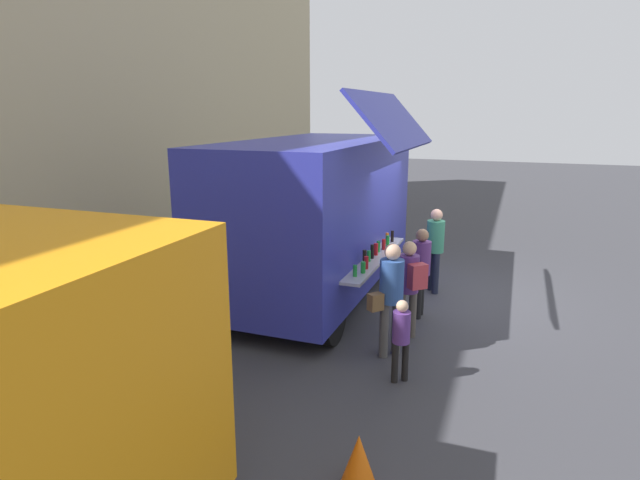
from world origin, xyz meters
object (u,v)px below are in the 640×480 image
object	(u,v)px
customer_extra_browsing	(435,243)
child_near_queue	(401,334)
customer_front_ordering	(421,265)
customer_mid_with_backpack	(410,281)
trash_bin	(294,223)
food_truck_main	(316,212)
traffic_cone_orange	(359,460)
customer_rear_waiting	(391,291)

from	to	relation	value
customer_extra_browsing	child_near_queue	world-z (taller)	customer_extra_browsing
customer_front_ordering	customer_mid_with_backpack	size ratio (longest dim) A/B	1.00
trash_bin	child_near_queue	distance (m)	8.51
food_truck_main	customer_extra_browsing	size ratio (longest dim) A/B	3.37
traffic_cone_orange	customer_front_ordering	xyz separation A→B (m)	(4.53, 0.24, 0.67)
customer_rear_waiting	traffic_cone_orange	bearing A→B (deg)	137.27
food_truck_main	customer_front_ordering	world-z (taller)	food_truck_main
customer_rear_waiting	child_near_queue	world-z (taller)	customer_rear_waiting
food_truck_main	trash_bin	world-z (taller)	food_truck_main
traffic_cone_orange	child_near_queue	size ratio (longest dim) A/B	0.48
customer_extra_browsing	customer_front_ordering	bearing A→B (deg)	57.62
traffic_cone_orange	customer_rear_waiting	world-z (taller)	customer_rear_waiting
trash_bin	customer_extra_browsing	xyz separation A→B (m)	(-3.31, -4.50, 0.58)
trash_bin	customer_extra_browsing	distance (m)	5.62
customer_front_ordering	trash_bin	bearing A→B (deg)	-44.96
trash_bin	customer_front_ordering	xyz separation A→B (m)	(-4.73, -4.48, 0.52)
child_near_queue	customer_front_ordering	bearing A→B (deg)	-34.52
food_truck_main	customer_extra_browsing	xyz separation A→B (m)	(0.86, -2.18, -0.63)
traffic_cone_orange	customer_rear_waiting	size ratio (longest dim) A/B	0.32
customer_extra_browsing	food_truck_main	bearing A→B (deg)	-9.75
food_truck_main	child_near_queue	world-z (taller)	food_truck_main
traffic_cone_orange	customer_extra_browsing	bearing A→B (deg)	2.07
customer_rear_waiting	customer_mid_with_backpack	bearing A→B (deg)	-62.33
food_truck_main	customer_rear_waiting	xyz separation A→B (m)	(-2.23, -2.01, -0.63)
child_near_queue	traffic_cone_orange	bearing A→B (deg)	142.92
customer_extra_browsing	traffic_cone_orange	bearing A→B (deg)	60.69
traffic_cone_orange	customer_extra_browsing	world-z (taller)	customer_extra_browsing
food_truck_main	customer_mid_with_backpack	distance (m)	2.74
customer_rear_waiting	child_near_queue	xyz separation A→B (m)	(-0.71, -0.32, -0.33)
customer_mid_with_backpack	child_near_queue	world-z (taller)	customer_mid_with_backpack
food_truck_main	customer_front_ordering	distance (m)	2.33
trash_bin	customer_mid_with_backpack	size ratio (longest dim) A/B	0.54
customer_mid_with_backpack	customer_rear_waiting	xyz separation A→B (m)	(-0.68, 0.14, 0.04)
customer_front_ordering	child_near_queue	xyz separation A→B (m)	(-2.39, -0.18, -0.26)
traffic_cone_orange	child_near_queue	xyz separation A→B (m)	(2.14, 0.06, 0.42)
traffic_cone_orange	customer_extra_browsing	distance (m)	5.99
customer_mid_with_backpack	traffic_cone_orange	bearing A→B (deg)	140.11
customer_mid_with_backpack	child_near_queue	size ratio (longest dim) A/B	1.38
customer_mid_with_backpack	customer_front_ordering	bearing A→B (deg)	-43.71
food_truck_main	traffic_cone_orange	world-z (taller)	food_truck_main
traffic_cone_orange	customer_mid_with_backpack	xyz separation A→B (m)	(3.53, 0.24, 0.70)
trash_bin	customer_rear_waiting	distance (m)	7.76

